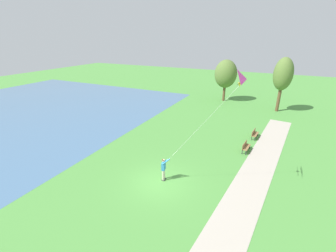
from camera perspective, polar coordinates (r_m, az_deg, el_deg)
The scene contains 9 objects.
ground_plane at distance 17.07m, azimuth -1.91°, elevation -13.85°, with size 120.00×120.00×0.00m, color #4C8E3D.
lake_water at distance 37.33m, azimuth -35.70°, elevation 2.05°, with size 36.00×44.00×0.01m, color #476B8E.
walkway_path at distance 17.37m, azimuth 19.46°, elevation -14.55°, with size 2.40×32.00×0.02m, color #ADA393.
person_kite_flyer at distance 16.74m, azimuth -1.05°, elevation -10.32°, with size 0.62×0.52×1.83m.
flying_kite at distance 13.77m, azimuth 16.65°, elevation 11.36°, with size 4.25×1.52×6.38m.
park_bench_near_walkway at distance 22.08m, azimuth 18.85°, elevation -4.82°, with size 0.60×1.54×0.88m.
park_bench_far_walkway at distance 25.24m, azimuth 20.83°, elevation -1.75°, with size 0.60×1.54×0.88m.
tree_lakeside_near at distance 38.10m, azimuth 14.24°, elevation 12.50°, with size 3.49×3.25×6.55m.
tree_horizon_far at distance 34.83m, azimuth 26.85°, elevation 11.41°, with size 2.50×2.69×7.39m.
Camera 1 is at (6.58, -12.27, 9.88)m, focal length 24.36 mm.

